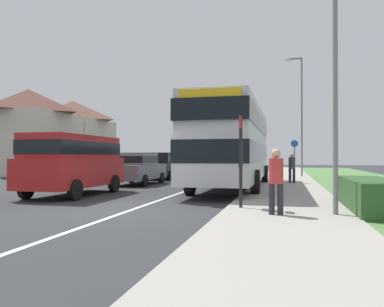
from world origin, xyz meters
name	(u,v)px	position (x,y,z in m)	size (l,w,h in m)	color
ground_plane	(131,210)	(0.00, 0.00, 0.00)	(120.00, 120.00, 0.00)	#2D3033
lane_marking_centre	(196,187)	(0.00, 8.00, 0.00)	(0.14, 60.00, 0.01)	silver
pavement_near_side	(286,192)	(4.20, 6.00, 0.06)	(3.20, 68.00, 0.12)	#9E998E
roadside_hedge	(370,196)	(6.30, 0.80, 0.45)	(1.10, 3.78, 0.90)	#2D5128
double_decker_bus	(233,142)	(1.84, 7.54, 2.14)	(2.80, 11.38, 3.70)	#BCBCC1
parked_van_red	(74,160)	(-3.69, 3.26, 1.35)	(2.11, 4.94, 2.28)	#B21E1E
parked_car_grey	(137,167)	(-3.46, 9.13, 0.92)	(1.98, 4.32, 1.68)	slate
parked_car_black	(162,165)	(-3.71, 14.16, 0.94)	(1.97, 4.24, 1.73)	black
pedestrian_at_stop	(276,178)	(3.95, -0.73, 0.98)	(0.34, 0.34, 1.67)	#23232D
pedestrian_walking_away	(292,166)	(4.50, 10.56, 0.98)	(0.34, 0.34, 1.67)	#23232D
bus_stop_sign	(241,155)	(3.00, 0.35, 1.54)	(0.09, 0.52, 2.60)	black
cycle_route_sign	(294,157)	(4.73, 15.32, 1.43)	(0.44, 0.08, 2.52)	slate
street_lamp_near	(330,44)	(5.21, -0.35, 4.17)	(1.14, 0.20, 7.24)	slate
street_lamp_mid	(300,110)	(5.17, 17.48, 4.70)	(1.14, 0.20, 8.27)	slate
house_terrace_far_side	(52,134)	(-15.80, 20.20, 3.43)	(6.18, 13.11, 6.86)	beige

